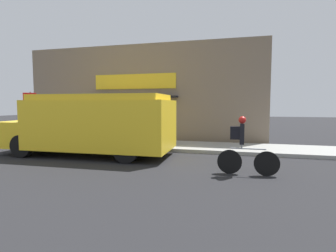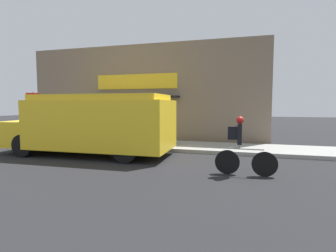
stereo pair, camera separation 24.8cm
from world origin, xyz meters
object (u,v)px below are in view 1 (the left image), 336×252
object	(u,v)px
cyclist	(244,147)
stop_sign_post	(31,108)
school_bus	(93,124)
trash_bin	(162,135)

from	to	relation	value
cyclist	stop_sign_post	size ratio (longest dim) A/B	0.69
cyclist	school_bus	bearing A→B (deg)	165.41
trash_bin	stop_sign_post	bearing A→B (deg)	-175.76
school_bus	cyclist	bearing A→B (deg)	-16.24
cyclist	trash_bin	world-z (taller)	cyclist
school_bus	trash_bin	distance (m)	3.28
school_bus	cyclist	size ratio (longest dim) A/B	4.00
stop_sign_post	trash_bin	size ratio (longest dim) A/B	3.05
cyclist	stop_sign_post	world-z (taller)	stop_sign_post
stop_sign_post	trash_bin	bearing A→B (deg)	4.24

